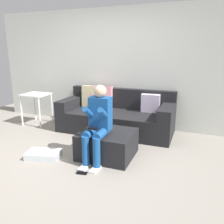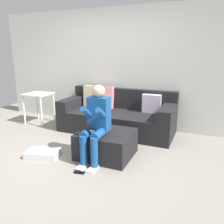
{
  "view_description": "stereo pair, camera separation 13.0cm",
  "coord_description": "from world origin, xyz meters",
  "views": [
    {
      "loc": [
        1.78,
        -2.74,
        1.61
      ],
      "look_at": [
        0.39,
        0.91,
        0.57
      ],
      "focal_mm": 36.74,
      "sensor_mm": 36.0,
      "label": 1
    },
    {
      "loc": [
        1.9,
        -2.69,
        1.61
      ],
      "look_at": [
        0.39,
        0.91,
        0.57
      ],
      "focal_mm": 36.74,
      "sensor_mm": 36.0,
      "label": 2
    }
  ],
  "objects": [
    {
      "name": "ground_plane",
      "position": [
        0.0,
        0.0,
        0.0
      ],
      "size": [
        7.36,
        7.36,
        0.0
      ],
      "primitive_type": "plane",
      "color": "gray"
    },
    {
      "name": "wall_back",
      "position": [
        0.0,
        1.98,
        1.24
      ],
      "size": [
        5.66,
        0.1,
        2.48
      ],
      "primitive_type": "cube",
      "color": "silver",
      "rests_on": "ground_plane"
    },
    {
      "name": "couch_sectional",
      "position": [
        0.24,
        1.52,
        0.31
      ],
      "size": [
        2.29,
        0.94,
        0.9
      ],
      "color": "black",
      "rests_on": "ground_plane"
    },
    {
      "name": "ottoman",
      "position": [
        0.52,
        0.35,
        0.2
      ],
      "size": [
        0.81,
        0.74,
        0.4
      ],
      "primitive_type": "cube",
      "color": "black",
      "rests_on": "ground_plane"
    },
    {
      "name": "person_seated",
      "position": [
        0.45,
        0.16,
        0.62
      ],
      "size": [
        0.31,
        0.61,
        1.14
      ],
      "color": "#194C8C",
      "rests_on": "ground_plane"
    },
    {
      "name": "storage_bin",
      "position": [
        -0.39,
        -0.06,
        0.05
      ],
      "size": [
        0.57,
        0.43,
        0.1
      ],
      "primitive_type": "cube",
      "rotation": [
        0.0,
        0.0,
        0.26
      ],
      "color": "silver",
      "rests_on": "ground_plane"
    },
    {
      "name": "side_table",
      "position": [
        -1.59,
        1.33,
        0.58
      ],
      "size": [
        0.54,
        0.5,
        0.69
      ],
      "color": "white",
      "rests_on": "ground_plane"
    },
    {
      "name": "remote_near_ottoman",
      "position": [
        0.4,
        -0.29,
        0.01
      ],
      "size": [
        0.15,
        0.08,
        0.02
      ],
      "primitive_type": "cube",
      "rotation": [
        0.0,
        0.0,
        0.17
      ],
      "color": "black",
      "rests_on": "ground_plane"
    }
  ]
}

